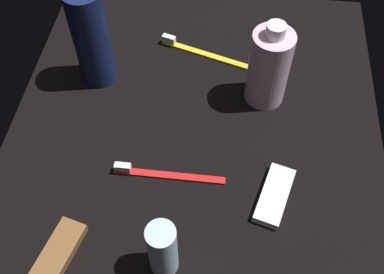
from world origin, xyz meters
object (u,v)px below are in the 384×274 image
at_px(deodorant_stick, 163,250).
at_px(toothbrush_red, 162,174).
at_px(snack_bar_brown, 58,254).
at_px(bodywash_bottle, 269,67).
at_px(toothbrush_yellow, 198,51).
at_px(lotion_bottle, 91,37).
at_px(snack_bar_white, 275,195).

height_order(deodorant_stick, toothbrush_red, deodorant_stick).
distance_m(deodorant_stick, snack_bar_brown, 0.16).
distance_m(bodywash_bottle, toothbrush_red, 0.26).
height_order(toothbrush_yellow, snack_bar_brown, toothbrush_yellow).
distance_m(lotion_bottle, toothbrush_yellow, 0.22).
relative_size(bodywash_bottle, snack_bar_white, 1.59).
bearing_deg(lotion_bottle, snack_bar_brown, -176.53).
relative_size(toothbrush_red, snack_bar_brown, 1.73).
relative_size(lotion_bottle, deodorant_stick, 1.99).
bearing_deg(snack_bar_brown, deodorant_stick, -73.49).
bearing_deg(bodywash_bottle, snack_bar_brown, 139.80).
relative_size(lotion_bottle, toothbrush_yellow, 1.24).
height_order(lotion_bottle, deodorant_stick, lotion_bottle).
xyz_separation_m(deodorant_stick, toothbrush_red, (0.14, 0.02, -0.05)).
distance_m(bodywash_bottle, toothbrush_yellow, 0.18).
bearing_deg(deodorant_stick, toothbrush_yellow, -0.41).
height_order(toothbrush_yellow, snack_bar_white, toothbrush_yellow).
xyz_separation_m(lotion_bottle, snack_bar_brown, (-0.35, -0.02, -0.09)).
relative_size(deodorant_stick, snack_bar_brown, 1.05).
xyz_separation_m(toothbrush_red, snack_bar_brown, (-0.15, 0.13, 0.00)).
bearing_deg(bodywash_bottle, deodorant_stick, 158.31).
height_order(lotion_bottle, toothbrush_red, lotion_bottle).
height_order(deodorant_stick, toothbrush_yellow, deodorant_stick).
relative_size(toothbrush_yellow, snack_bar_brown, 1.69).
xyz_separation_m(toothbrush_yellow, snack_bar_white, (-0.31, -0.15, 0.00)).
height_order(lotion_bottle, snack_bar_white, lotion_bottle).
relative_size(bodywash_bottle, toothbrush_yellow, 0.94).
relative_size(bodywash_bottle, snack_bar_brown, 1.59).
xyz_separation_m(lotion_bottle, bodywash_bottle, (-0.01, -0.31, -0.02)).
relative_size(toothbrush_yellow, toothbrush_red, 0.97).
bearing_deg(deodorant_stick, toothbrush_red, 9.77).
bearing_deg(snack_bar_white, deodorant_stick, 144.57).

